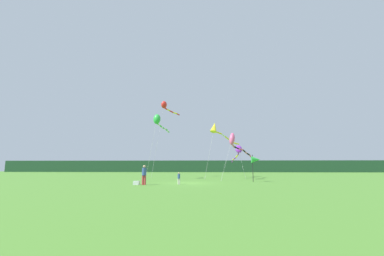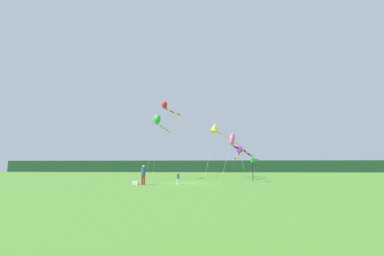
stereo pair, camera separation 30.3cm
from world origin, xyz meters
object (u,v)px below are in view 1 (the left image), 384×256
Objects in this scene: kite_green at (158,120)px; person_child at (179,178)px; banner_flag_pole at (256,160)px; kite_purple at (238,151)px; person_adult at (144,174)px; cooler_box at (136,183)px; kite_rainbow at (235,142)px; kite_yellow at (217,130)px; kite_red at (165,106)px.

person_child is at bearing -67.14° from kite_green.
kite_purple is (-0.35, 12.43, 1.63)m from banner_flag_pole.
person_child is 0.13× the size of kite_green.
cooler_box is (-0.68, 0.05, -0.80)m from person_adult.
banner_flag_pole is at bearing -70.44° from kite_rainbow.
kite_yellow is 7.31m from kite_purple.
banner_flag_pole is at bearing 24.74° from person_adult.
kite_yellow is 9.80m from kite_red.
banner_flag_pole is 0.34× the size of kite_green.
person_adult is at bearing -155.26° from banner_flag_pole.
kite_rainbow is at bearing 46.22° from person_adult.
kite_yellow is at bearing 58.69° from person_adult.
kite_green is (-0.74, 9.72, 6.55)m from person_adult.
kite_green is at bearing 112.86° from person_child.
cooler_box is 0.06× the size of kite_rainbow.
kite_red is (-11.53, 10.65, 8.52)m from banner_flag_pole.
kite_purple is at bearing 57.40° from cooler_box.
kite_red is 1.13× the size of kite_purple.
person_adult is 1.05m from cooler_box.
kite_yellow reaches higher than kite_rainbow.
kite_red is at bearing 104.32° from person_child.
kite_green is at bearing 157.53° from banner_flag_pole.
person_child is 0.11× the size of kite_purple.
banner_flag_pole is (10.77, 4.96, 1.34)m from person_adult.
kite_red is at bearing 92.80° from person_adult.
person_adult is 0.17× the size of kite_purple.
cooler_box is at bearing -156.77° from banner_flag_pole.
person_adult is 20.49m from kite_purple.
kite_green is 0.93× the size of kite_rainbow.
banner_flag_pole is 5.37m from kite_rainbow.
person_adult is at bearing -3.96° from cooler_box.
kite_yellow reaches higher than person_adult.
kite_red reaches higher than banner_flag_pole.
kite_green is at bearing -167.22° from kite_yellow.
kite_purple is at bearing 59.86° from kite_yellow.
kite_purple is (3.44, 5.93, -2.54)m from kite_yellow.
person_child is 12.79m from kite_yellow.
kite_purple is at bearing 34.54° from kite_green.
kite_green is at bearing -89.74° from kite_red.
kite_purple is at bearing 80.79° from kite_rainbow.
cooler_box is 0.06× the size of kite_green.
kite_rainbow is (2.17, -1.93, -1.89)m from kite_yellow.
person_child is at bearing 15.32° from person_adult.
person_child is at bearing -110.42° from kite_yellow.
cooler_box is 0.07× the size of kite_yellow.
kite_green reaches higher than cooler_box.
kite_green reaches higher than kite_yellow.
kite_yellow reaches higher than kite_purple.
kite_purple is at bearing 59.09° from person_adult.
person_child is at bearing -151.93° from banner_flag_pole.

